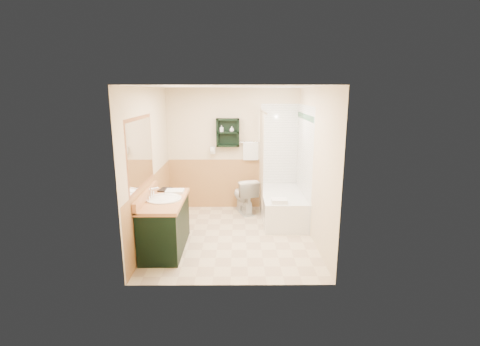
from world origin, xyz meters
The scene contains 25 objects.
floor centered at (0.00, 0.00, 0.00)m, with size 3.00×3.00×0.00m, color beige.
back_wall centered at (0.00, 1.52, 1.20)m, with size 2.60×0.04×2.40m, color #FAEBC4.
left_wall centered at (-1.32, 0.00, 1.20)m, with size 0.04×3.00×2.40m, color #FAEBC4.
right_wall centered at (1.32, 0.00, 1.20)m, with size 0.04×3.00×2.40m, color #FAEBC4.
ceiling centered at (0.00, 0.00, 2.42)m, with size 2.60×3.00×0.04m, color white.
wainscot_left centered at (-1.29, 0.00, 0.50)m, with size 2.98×2.98×1.00m, color tan, non-canonical shape.
wainscot_back centered at (0.00, 1.49, 0.50)m, with size 2.58×2.58×1.00m, color tan, non-canonical shape.
mirror_frame centered at (-1.27, -0.55, 1.50)m, with size 1.30×1.30×1.00m, color #975931, non-canonical shape.
mirror_glass centered at (-1.27, -0.55, 1.50)m, with size 1.20×1.20×0.90m, color white, non-canonical shape.
tile_right centered at (1.28, 0.75, 1.05)m, with size 1.50×1.50×2.10m, color white, non-canonical shape.
tile_back centered at (1.03, 1.48, 1.05)m, with size 0.95×0.95×2.10m, color white, non-canonical shape.
tile_accent centered at (1.27, 0.75, 1.90)m, with size 1.50×1.50×0.10m, color #144725, non-canonical shape.
wall_shelf centered at (-0.10, 1.41, 1.55)m, with size 0.45×0.15×0.55m, color black.
hair_dryer centered at (-0.40, 1.43, 1.20)m, with size 0.10×0.24×0.18m, color silver, non-canonical shape.
towel_bar centered at (0.35, 1.45, 1.35)m, with size 0.40×0.06×0.40m, color white, non-canonical shape.
curtain_rod centered at (0.53, 0.75, 2.00)m, with size 0.03×0.03×1.60m, color silver.
shower_curtain centered at (0.53, 0.92, 1.15)m, with size 1.05×1.05×1.70m, color beige, non-canonical shape.
vanity centered at (-0.99, -0.47, 0.39)m, with size 0.59×1.24×0.79m, color black.
bathtub centered at (0.93, 0.78, 0.25)m, with size 0.76×1.50×0.51m, color white.
toilet centered at (0.22, 1.16, 0.34)m, with size 0.39×0.70×0.69m, color white.
counter_towel centered at (-0.89, -0.12, 0.81)m, with size 0.27×0.22×0.04m, color white.
vanity_book centered at (-1.16, 0.02, 0.90)m, with size 0.18×0.02×0.24m, color black.
tub_towel centered at (0.79, 0.19, 0.54)m, with size 0.26×0.21×0.07m, color white.
soap_bottle_a centered at (-0.22, 1.40, 1.59)m, with size 0.06×0.13×0.06m, color white.
soap_bottle_b centered at (-0.02, 1.40, 1.61)m, with size 0.08×0.11×0.08m, color white.
Camera 1 is at (0.09, -5.36, 2.33)m, focal length 26.00 mm.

